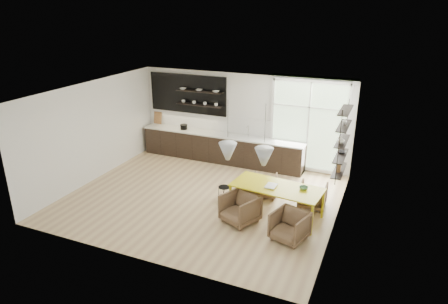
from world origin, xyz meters
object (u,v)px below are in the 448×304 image
at_px(dining_table, 277,189).
at_px(armchair_front_left, 240,208).
at_px(armchair_front_right, 290,226).
at_px(armchair_back_left, 265,185).
at_px(wire_stool, 224,192).
at_px(armchair_back_right, 313,195).

xyz_separation_m(dining_table, armchair_front_left, (-0.71, -0.62, -0.38)).
bearing_deg(armchair_front_right, dining_table, 138.73).
distance_m(dining_table, armchair_back_left, 1.21).
xyz_separation_m(armchair_front_left, armchair_front_right, (1.28, -0.28, -0.02)).
xyz_separation_m(armchair_front_right, wire_stool, (-2.06, 1.14, -0.07)).
bearing_deg(armchair_front_right, armchair_front_left, -175.91).
relative_size(armchair_back_left, armchair_front_left, 0.84).
distance_m(dining_table, armchair_front_right, 1.14).
xyz_separation_m(armchair_back_right, armchair_front_right, (-0.16, -1.74, 0.02)).
distance_m(dining_table, armchair_front_left, 1.02).
xyz_separation_m(dining_table, armchair_back_left, (-0.60, 0.96, -0.44)).
xyz_separation_m(dining_table, armchair_back_right, (0.73, 0.84, -0.42)).
xyz_separation_m(armchair_front_left, wire_stool, (-0.78, 0.85, -0.10)).
bearing_deg(armchair_back_right, armchair_back_left, -7.64).
bearing_deg(armchair_back_left, armchair_front_left, 72.46).
distance_m(dining_table, armchair_back_right, 1.19).
height_order(dining_table, armchair_back_right, dining_table).
height_order(armchair_back_right, armchair_front_left, armchair_front_left).
relative_size(armchair_front_left, wire_stool, 1.93).
relative_size(armchair_back_right, armchair_front_right, 0.94).
relative_size(dining_table, armchair_front_right, 3.08).
xyz_separation_m(dining_table, armchair_front_right, (0.57, -0.91, -0.41)).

